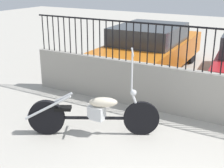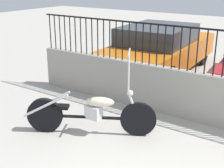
{
  "view_description": "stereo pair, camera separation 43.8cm",
  "coord_description": "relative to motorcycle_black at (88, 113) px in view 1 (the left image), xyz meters",
  "views": [
    {
      "loc": [
        0.59,
        -2.6,
        2.67
      ],
      "look_at": [
        -2.23,
        2.31,
        0.7
      ],
      "focal_mm": 50.0,
      "sensor_mm": 36.0,
      "label": 1
    },
    {
      "loc": [
        0.96,
        -2.37,
        2.67
      ],
      "look_at": [
        -2.23,
        2.31,
        0.7
      ],
      "focal_mm": 50.0,
      "sensor_mm": 36.0,
      "label": 2
    }
  ],
  "objects": [
    {
      "name": "motorcycle_black",
      "position": [
        0.0,
        0.0,
        0.0
      ],
      "size": [
        2.11,
        1.23,
        1.52
      ],
      "rotation": [
        0.0,
        0.0,
        0.5
      ],
      "color": "black",
      "rests_on": "ground_plane"
    },
    {
      "name": "car_orange",
      "position": [
        -0.62,
        4.17,
        0.28
      ],
      "size": [
        2.07,
        4.65,
        1.37
      ],
      "rotation": [
        0.0,
        0.0,
        1.62
      ],
      "color": "black",
      "rests_on": "ground_plane"
    }
  ]
}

